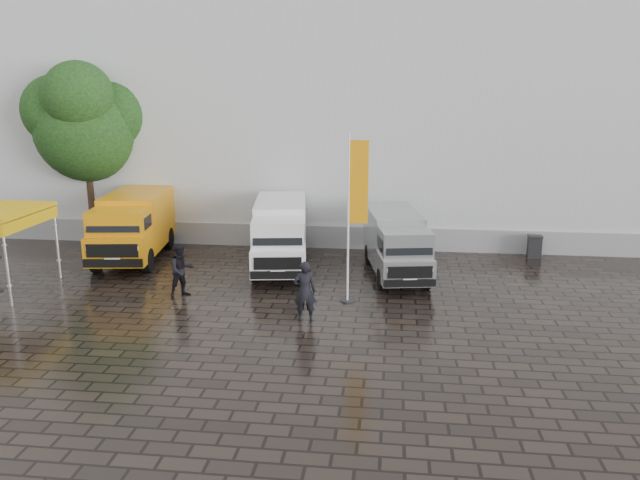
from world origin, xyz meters
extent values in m
plane|color=black|center=(0.00, 0.00, 0.00)|extent=(120.00, 120.00, 0.00)
cube|color=silver|center=(2.00, 16.00, 6.00)|extent=(44.00, 16.00, 12.00)
cube|color=gray|center=(2.00, 7.95, 0.50)|extent=(44.00, 0.15, 1.00)
cylinder|color=silver|center=(-10.81, 2.27, 1.38)|extent=(0.10, 0.10, 2.76)
cylinder|color=silver|center=(-10.81, -0.81, 1.38)|extent=(0.10, 0.10, 2.76)
cylinder|color=black|center=(0.08, 0.99, 0.02)|extent=(0.50, 0.50, 0.04)
cylinder|color=white|center=(0.08, 0.99, 2.79)|extent=(0.07, 0.07, 5.59)
cube|color=orange|center=(0.41, 0.99, 4.02)|extent=(0.60, 0.03, 2.68)
cylinder|color=black|center=(-12.28, 8.24, 2.13)|extent=(0.60, 0.60, 4.25)
sphere|color=black|center=(-12.28, 8.24, 5.10)|extent=(4.68, 4.68, 4.68)
sphere|color=black|center=(-12.88, 9.14, 7.02)|extent=(2.76, 2.76, 2.76)
cube|color=black|center=(7.45, 7.36, 0.48)|extent=(0.62, 0.62, 0.96)
imported|color=black|center=(-1.08, -0.96, 0.95)|extent=(0.75, 0.55, 1.90)
imported|color=black|center=(-5.58, 0.87, 0.92)|extent=(1.13, 1.12, 1.84)
camera|label=1|loc=(1.52, -18.79, 7.02)|focal=35.00mm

